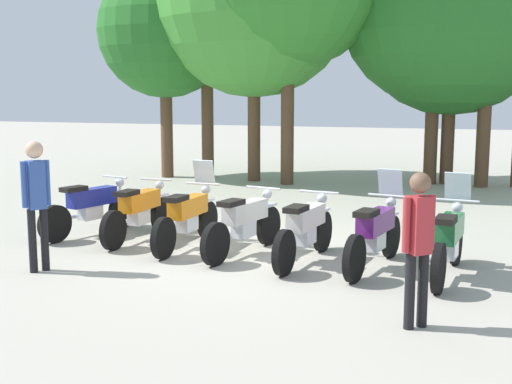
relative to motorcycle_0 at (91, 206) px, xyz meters
name	(u,v)px	position (x,y,z in m)	size (l,w,h in m)	color
ground_plane	(245,254)	(3.05, -0.40, -0.50)	(80.00, 80.00, 0.00)	#ADA899
motorcycle_0	(91,206)	(0.00, 0.00, 0.00)	(0.80, 2.15, 0.99)	black
motorcycle_1	(139,211)	(1.01, -0.09, 0.00)	(0.62, 2.19, 0.99)	black
motorcycle_2	(188,216)	(2.03, -0.32, 0.01)	(0.62, 2.19, 1.37)	black
motorcycle_3	(245,222)	(3.05, -0.43, 0.00)	(0.74, 2.17, 0.99)	black
motorcycle_4	(305,229)	(4.06, -0.59, 0.00)	(0.63, 2.19, 0.99)	black
motorcycle_5	(375,232)	(5.08, -0.58, 0.01)	(0.70, 2.18, 1.37)	black
motorcycle_6	(449,240)	(6.10, -0.70, 0.01)	(0.62, 2.19, 1.37)	black
person_0	(418,238)	(5.90, -2.85, 0.47)	(0.34, 0.34, 1.66)	black
person_1	(36,195)	(0.71, -2.34, 0.59)	(0.33, 0.38, 1.83)	black
tree_0	(165,31)	(-2.55, 7.77, 3.77)	(3.89, 3.89, 6.24)	brown
tree_4	(436,9)	(4.99, 8.91, 4.21)	(5.11, 5.11, 7.28)	brown
tree_5	(453,14)	(5.42, 9.10, 4.09)	(5.44, 5.44, 7.32)	brown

